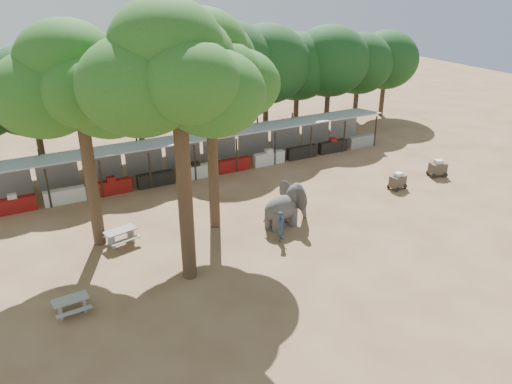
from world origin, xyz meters
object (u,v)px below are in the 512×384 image
yard_tree_center (172,73)px  elephant (286,206)px  yard_tree_left (73,83)px  cart_front (398,181)px  cart_back (438,168)px  picnic_table_far (121,235)px  yard_tree_back (205,68)px  picnic_table_near (71,304)px  handler (281,226)px

yard_tree_center → elephant: bearing=17.9°
yard_tree_left → elephant: yard_tree_left is taller
yard_tree_left → cart_front: 20.11m
yard_tree_left → cart_back: bearing=-4.0°
cart_back → picnic_table_far: bearing=-166.5°
yard_tree_center → yard_tree_back: (3.00, 4.00, -0.67)m
yard_tree_back → picnic_table_near: (-8.09, -4.47, -8.09)m
yard_tree_center → handler: size_ratio=7.29×
elephant → picnic_table_far: size_ratio=1.62×
elephant → yard_tree_center: bearing=-171.8°
picnic_table_far → cart_back: cart_back is taller
yard_tree_center → cart_front: size_ratio=9.90×
elephant → handler: size_ratio=1.84×
cart_front → elephant: bearing=177.5°
cart_front → cart_back: size_ratio=0.89×
yard_tree_back → elephant: 8.46m
yard_tree_left → yard_tree_back: bearing=-9.5°
yard_tree_left → cart_back: (22.37, -1.58, -7.62)m
cart_front → yard_tree_back: bearing=167.3°
elephant → picnic_table_near: 12.05m
picnic_table_far → handler: bearing=-38.4°
yard_tree_center → handler: (5.49, 0.72, -8.38)m
yard_tree_back → elephant: bearing=-26.8°
yard_tree_back → handler: size_ratio=6.88×
elephant → picnic_table_near: bearing=-177.2°
yard_tree_left → picnic_table_near: yard_tree_left is taller
cart_front → cart_back: 3.90m
yard_tree_center → cart_back: size_ratio=8.81×
picnic_table_near → cart_back: bearing=4.8°
elephant → picnic_table_far: elephant is taller
handler → cart_front: bearing=-36.8°
yard_tree_back → picnic_table_near: size_ratio=7.68×
yard_tree_center → yard_tree_back: bearing=53.1°
picnic_table_near → elephant: bearing=8.4°
yard_tree_center → elephant: 10.68m
yard_tree_left → picnic_table_far: bearing=-35.2°
yard_tree_left → elephant: bearing=-16.4°
yard_tree_left → yard_tree_back: yard_tree_back is taller
yard_tree_left → picnic_table_near: bearing=-110.9°
yard_tree_back → elephant: size_ratio=3.74×
yard_tree_center → picnic_table_far: bearing=114.2°
elephant → cart_back: 12.80m
yard_tree_left → picnic_table_near: (-2.09, -5.47, -7.75)m
yard_tree_center → cart_front: bearing=11.1°
handler → picnic_table_near: (-10.58, -1.19, -0.37)m
handler → picnic_table_far: 8.19m
handler → cart_back: (13.88, 2.70, -0.25)m
yard_tree_left → elephant: 12.29m
handler → picnic_table_far: (-7.39, 3.50, -0.31)m
yard_tree_back → yard_tree_center: bearing=-126.9°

